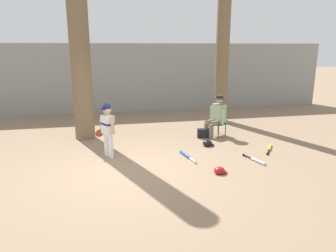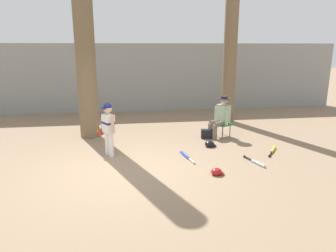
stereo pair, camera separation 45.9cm
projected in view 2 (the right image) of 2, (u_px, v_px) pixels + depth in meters
name	position (u px, v px, depth m)	size (l,w,h in m)	color
ground_plane	(123.00, 170.00, 6.70)	(60.00, 60.00, 0.00)	#897056
concrete_back_wall	(121.00, 78.00, 12.54)	(18.00, 0.36, 2.70)	gray
tree_near_player	(84.00, 37.00, 8.54)	(0.87, 0.87, 6.54)	brown
tree_behind_spectator	(230.00, 54.00, 10.52)	(0.72, 0.72, 5.42)	brown
young_ballplayer	(108.00, 126.00, 7.44)	(0.50, 0.53, 1.31)	white
folding_stool	(223.00, 124.00, 9.14)	(0.53, 0.53, 0.41)	#196B2D
seated_spectator	(221.00, 116.00, 9.02)	(0.67, 0.56, 1.20)	#6B6051
handbag_beside_stool	(207.00, 134.00, 9.02)	(0.34, 0.18, 0.26)	black
bat_blue_youth	(186.00, 156.00, 7.49)	(0.21, 0.81, 0.07)	#2347AD
bat_aluminum_silver	(257.00, 162.00, 7.06)	(0.26, 0.70, 0.07)	#B7BCC6
bat_yellow_trainer	(273.00, 150.00, 7.90)	(0.51, 0.69, 0.07)	yellow
batting_helmet_black	(210.00, 144.00, 8.26)	(0.30, 0.23, 0.17)	black
batting_helmet_red	(217.00, 172.00, 6.45)	(0.27, 0.21, 0.16)	#A81919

